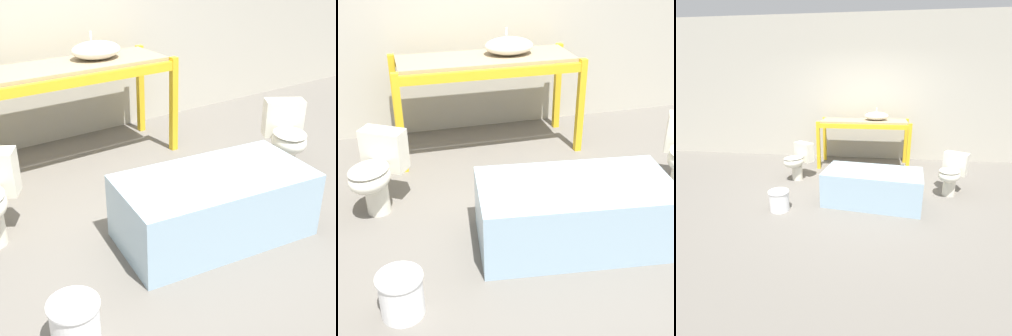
# 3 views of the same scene
# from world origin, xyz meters

# --- Properties ---
(ground_plane) EXTENTS (12.00, 12.00, 0.00)m
(ground_plane) POSITION_xyz_m (0.00, 0.00, 0.00)
(ground_plane) COLOR #666059
(shelving_rack) EXTENTS (1.94, 0.75, 1.02)m
(shelving_rack) POSITION_xyz_m (-0.06, 1.59, 0.86)
(shelving_rack) COLOR gold
(shelving_rack) RESTS_ON ground_plane
(sink_basin) EXTENTS (0.51, 0.39, 0.25)m
(sink_basin) POSITION_xyz_m (0.19, 1.63, 1.10)
(sink_basin) COLOR silver
(sink_basin) RESTS_ON shelving_rack
(bathtub_main) EXTENTS (1.55, 0.92, 0.53)m
(bathtub_main) POSITION_xyz_m (0.19, -0.28, 0.30)
(bathtub_main) COLOR #99B7CC
(bathtub_main) RESTS_ON ground_plane
(toilet_near) EXTENTS (0.59, 0.67, 0.69)m
(toilet_near) POSITION_xyz_m (-1.26, 0.59, 0.39)
(toilet_near) COLOR silver
(toilet_near) RESTS_ON ground_plane
(bucket_white) EXTENTS (0.30, 0.30, 0.30)m
(bucket_white) POSITION_xyz_m (-1.16, -0.71, 0.16)
(bucket_white) COLOR white
(bucket_white) RESTS_ON ground_plane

